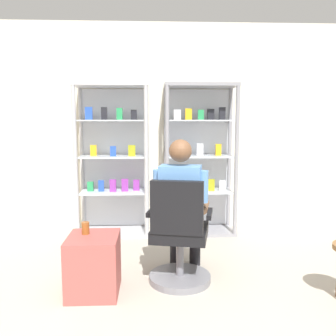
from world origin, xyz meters
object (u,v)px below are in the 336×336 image
seated_shopkeeper (182,202)px  tea_glass (85,228)px  display_cabinet_right (199,159)px  storage_crate (94,265)px  display_cabinet_left (113,159)px  office_chair (179,241)px

seated_shopkeeper → tea_glass: bearing=-165.0°
display_cabinet_right → seated_shopkeeper: (-0.34, -1.39, -0.25)m
storage_crate → seated_shopkeeper: bearing=20.7°
tea_glass → storage_crate: bearing=-42.5°
display_cabinet_left → storage_crate: size_ratio=3.85×
seated_shopkeeper → office_chair: bearing=-102.1°
seated_shopkeeper → tea_glass: seated_shopkeeper is taller
display_cabinet_left → office_chair: display_cabinet_left is taller
display_cabinet_left → storage_crate: display_cabinet_left is taller
office_chair → storage_crate: bearing=-169.9°
display_cabinet_left → display_cabinet_right: 1.10m
display_cabinet_right → storage_crate: (-1.10, -1.68, -0.72)m
office_chair → seated_shopkeeper: bearing=77.9°
storage_crate → office_chair: bearing=10.1°
office_chair → storage_crate: office_chair is taller
tea_glass → display_cabinet_left: bearing=87.3°
display_cabinet_right → seated_shopkeeper: size_ratio=1.47×
office_chair → storage_crate: 0.76m
display_cabinet_left → tea_glass: 1.66m
display_cabinet_left → storage_crate: 1.82m
display_cabinet_right → office_chair: (-0.37, -1.55, -0.57)m
tea_glass → office_chair: bearing=4.6°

